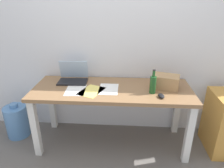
{
  "coord_description": "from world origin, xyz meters",
  "views": [
    {
      "loc": [
        0.14,
        -2.05,
        1.68
      ],
      "look_at": [
        0.0,
        0.0,
        0.79
      ],
      "focal_mm": 32.56,
      "sensor_mm": 36.0,
      "label": 1
    }
  ],
  "objects": [
    {
      "name": "paper_sheet_center",
      "position": [
        -0.04,
        -0.03,
        0.74
      ],
      "size": [
        0.21,
        0.3,
        0.0
      ],
      "primitive_type": "cube",
      "rotation": [
        0.0,
        0.0,
        -0.01
      ],
      "color": "white",
      "rests_on": "desk"
    },
    {
      "name": "water_cooler_jug",
      "position": [
        -1.23,
        0.06,
        0.21
      ],
      "size": [
        0.28,
        0.28,
        0.46
      ],
      "color": "#598CC6",
      "rests_on": "ground"
    },
    {
      "name": "computer_mouse",
      "position": [
        0.51,
        -0.19,
        0.75
      ],
      "size": [
        0.07,
        0.11,
        0.03
      ],
      "primitive_type": "ellipsoid",
      "rotation": [
        0.0,
        0.0,
        0.15
      ],
      "color": "black",
      "rests_on": "desk"
    },
    {
      "name": "ground_plane",
      "position": [
        0.0,
        0.0,
        0.0
      ],
      "size": [
        8.0,
        8.0,
        0.0
      ],
      "primitive_type": "plane",
      "color": "slate"
    },
    {
      "name": "laptop_left",
      "position": [
        -0.48,
        0.17,
        0.79
      ],
      "size": [
        0.35,
        0.25,
        0.24
      ],
      "color": "black",
      "rests_on": "desk"
    },
    {
      "name": "beer_bottle",
      "position": [
        0.43,
        -0.09,
        0.84
      ],
      "size": [
        0.07,
        0.07,
        0.26
      ],
      "color": "#1E5123",
      "rests_on": "desk"
    },
    {
      "name": "paper_sheet_front_left",
      "position": [
        -0.39,
        -0.08,
        0.74
      ],
      "size": [
        0.23,
        0.31,
        0.0
      ],
      "primitive_type": "cube",
      "rotation": [
        0.0,
        0.0,
        0.06
      ],
      "color": "white",
      "rests_on": "desk"
    },
    {
      "name": "back_wall",
      "position": [
        0.0,
        0.39,
        1.3
      ],
      "size": [
        5.2,
        0.08,
        2.6
      ],
      "primitive_type": "cube",
      "color": "white",
      "rests_on": "ground"
    },
    {
      "name": "desk",
      "position": [
        0.0,
        0.0,
        0.63
      ],
      "size": [
        1.77,
        0.66,
        0.74
      ],
      "color": "olive",
      "rests_on": "ground"
    },
    {
      "name": "cardboard_box",
      "position": [
        0.59,
        0.05,
        0.81
      ],
      "size": [
        0.32,
        0.26,
        0.15
      ],
      "primitive_type": "cube",
      "rotation": [
        0.0,
        0.0,
        -0.29
      ],
      "color": "tan",
      "rests_on": "desk"
    },
    {
      "name": "paper_yellow_folder",
      "position": [
        -0.22,
        -0.09,
        0.74
      ],
      "size": [
        0.31,
        0.35,
        0.0
      ],
      "primitive_type": "cube",
      "rotation": [
        0.0,
        0.0,
        -0.38
      ],
      "color": "#F4E06B",
      "rests_on": "desk"
    }
  ]
}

